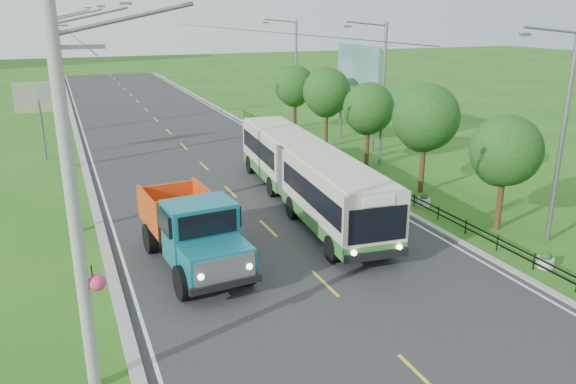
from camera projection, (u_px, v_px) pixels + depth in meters
ground at (325, 284)px, 20.66m from camera, size 240.00×240.00×0.00m
road at (197, 159)px, 38.27m from camera, size 14.00×120.00×0.02m
curb_left at (85, 169)px, 35.64m from camera, size 0.40×120.00×0.15m
curb_right at (293, 149)px, 40.85m from camera, size 0.30×120.00×0.10m
edge_line_left at (94, 169)px, 35.85m from camera, size 0.12×120.00×0.00m
edge_line_right at (287, 150)px, 40.68m from camera, size 0.12×120.00×0.00m
centre_dash at (325, 283)px, 20.65m from camera, size 0.12×2.20×0.00m
railing_right at (342, 164)px, 35.80m from camera, size 0.04×40.00×0.60m
pole_nearest at (76, 212)px, 13.52m from camera, size 3.51×0.44×10.00m
pole_near at (62, 121)px, 24.04m from camera, size 3.51×0.32×10.00m
pole_mid at (57, 88)px, 34.60m from camera, size 3.51×0.32×10.00m
pole_far at (55, 70)px, 45.17m from camera, size 3.51×0.32×10.00m
tree_second at (504, 154)px, 25.04m from camera, size 3.18×3.26×5.30m
tree_third at (425, 121)px, 30.18m from camera, size 3.60×3.62×6.00m
tree_fourth at (368, 111)px, 35.59m from camera, size 3.24×3.31×5.40m
tree_fifth at (327, 94)px, 40.79m from camera, size 3.48×3.52×5.80m
tree_back at (294, 88)px, 46.14m from camera, size 3.30×3.36×5.50m
streetlight_near at (561, 131)px, 23.02m from camera, size 3.02×0.20×9.07m
streetlight_mid at (381, 90)px, 35.35m from camera, size 3.02×0.20×9.07m
streetlight_far at (294, 70)px, 47.68m from camera, size 3.02×0.20×9.07m
planter_front at (545, 261)px, 21.93m from camera, size 0.64×0.64×0.67m
planter_near at (424, 200)px, 28.97m from camera, size 0.64×0.64×0.67m
planter_mid at (350, 164)px, 36.02m from camera, size 0.64×0.64×0.67m
planter_far at (300, 139)px, 43.06m from camera, size 0.64×0.64×0.67m
billboard_left at (39, 102)px, 37.17m from camera, size 3.00×0.20×5.20m
billboard_right at (358, 73)px, 41.10m from camera, size 0.24×6.00×7.30m
bus at (306, 171)px, 28.39m from camera, size 4.00×16.57×3.17m
dump_truck at (192, 226)px, 21.66m from camera, size 3.24×7.19×2.94m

